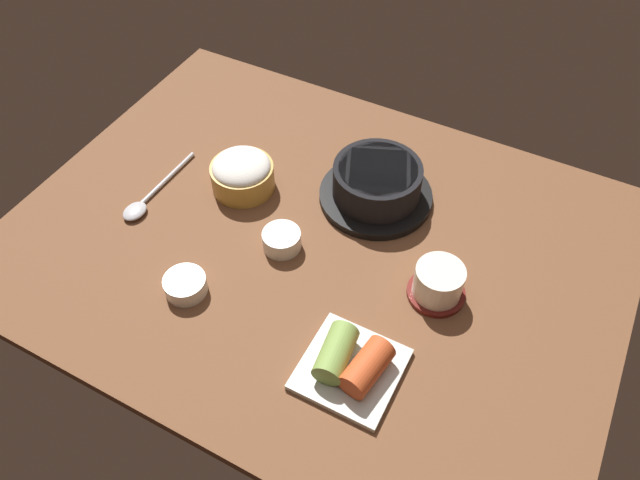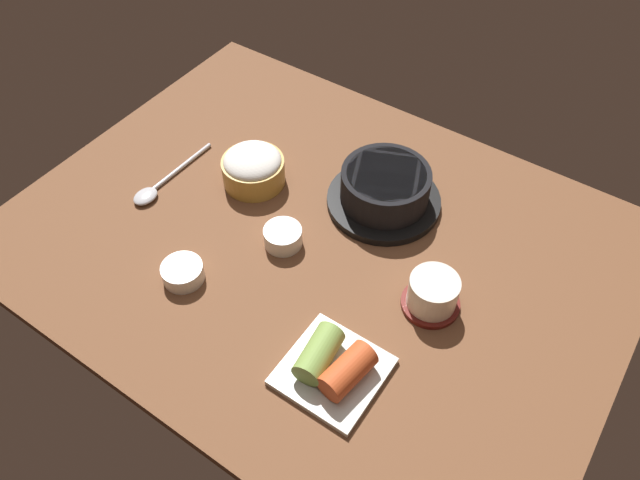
{
  "view_description": "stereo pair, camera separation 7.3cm",
  "coord_description": "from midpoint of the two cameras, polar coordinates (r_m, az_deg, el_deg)",
  "views": [
    {
      "loc": [
        31.75,
        -58.39,
        80.15
      ],
      "look_at": [
        2.0,
        -2.0,
        5.0
      ],
      "focal_mm": 34.52,
      "sensor_mm": 36.0,
      "label": 1
    },
    {
      "loc": [
        38.02,
        -54.61,
        80.15
      ],
      "look_at": [
        2.0,
        -2.0,
        5.0
      ],
      "focal_mm": 34.52,
      "sensor_mm": 36.0,
      "label": 2
    }
  ],
  "objects": [
    {
      "name": "banchan_cup_center",
      "position": [
        1.01,
        -1.39,
        0.26
      ],
      "size": [
        6.34,
        6.34,
        3.23
      ],
      "color": "white",
      "rests_on": "dining_table"
    },
    {
      "name": "rice_bowl",
      "position": [
        1.1,
        -4.32,
        6.67
      ],
      "size": [
        11.19,
        11.19,
        6.8
      ],
      "color": "#B78C38",
      "rests_on": "dining_table"
    },
    {
      "name": "side_bowl_near",
      "position": [
        0.98,
        -10.54,
        -3.04
      ],
      "size": [
        6.58,
        6.58,
        2.86
      ],
      "color": "white",
      "rests_on": "dining_table"
    },
    {
      "name": "spoon",
      "position": [
        1.13,
        -13.11,
        4.74
      ],
      "size": [
        3.6,
        19.39,
        1.35
      ],
      "color": "#B7B7BC",
      "rests_on": "dining_table"
    },
    {
      "name": "stone_pot",
      "position": [
        1.06,
        8.0,
        4.61
      ],
      "size": [
        19.86,
        19.86,
        7.38
      ],
      "color": "black",
      "rests_on": "dining_table"
    },
    {
      "name": "dining_table",
      "position": [
        1.03,
        1.74,
        -0.35
      ],
      "size": [
        100.0,
        76.0,
        2.0
      ],
      "primitive_type": "cube",
      "color": "brown",
      "rests_on": "ground"
    },
    {
      "name": "tea_cup_with_saucer",
      "position": [
        0.94,
        12.61,
        -4.97
      ],
      "size": [
        9.03,
        9.03,
        5.98
      ],
      "color": "maroon",
      "rests_on": "dining_table"
    },
    {
      "name": "kimchi_plate",
      "position": [
        0.87,
        3.67,
        -11.67
      ],
      "size": [
        13.58,
        13.58,
        5.25
      ],
      "color": "silver",
      "rests_on": "dining_table"
    }
  ]
}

